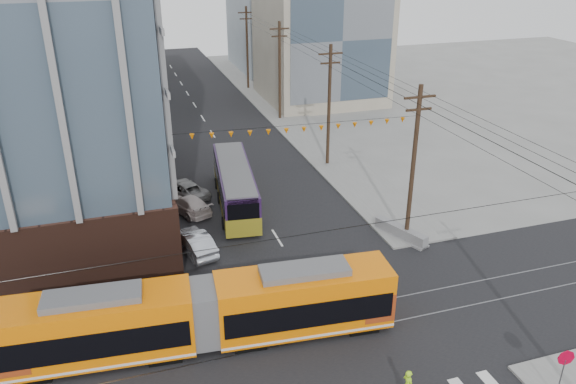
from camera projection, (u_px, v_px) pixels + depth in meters
name	position (u px, v px, depth m)	size (l,w,h in m)	color
ground	(360.00, 372.00, 27.34)	(160.00, 160.00, 0.00)	slate
bg_bldg_nw_near	(38.00, 36.00, 63.91)	(18.00, 16.00, 18.00)	#8C99A5
bg_bldg_ne_near	(320.00, 36.00, 70.05)	(14.00, 14.00, 16.00)	gray
bg_bldg_nw_far	(70.00, 7.00, 81.65)	(16.00, 18.00, 20.00)	gray
bg_bldg_ne_far	(287.00, 22.00, 88.35)	(16.00, 16.00, 14.00)	#8C99A5
utility_pole_far	(247.00, 49.00, 75.93)	(0.30, 0.30, 11.00)	black
streetcar	(205.00, 314.00, 28.43)	(19.62, 2.76, 3.78)	orange
city_bus	(235.00, 186.00, 43.67)	(2.54, 11.74, 3.33)	#2E1843
parked_car_silver	(195.00, 242.00, 37.41)	(1.57, 4.51, 1.49)	#B0B6C0
parked_car_white	(188.00, 204.00, 42.89)	(1.89, 4.66, 1.35)	#B4A8A5
parked_car_grey	(185.00, 189.00, 45.37)	(2.28, 4.94, 1.37)	slate
stop_sign	(561.00, 377.00, 25.16)	(0.80, 0.80, 2.63)	#BE0025
jersey_barrier	(401.00, 232.00, 39.35)	(0.96, 4.28, 0.86)	slate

